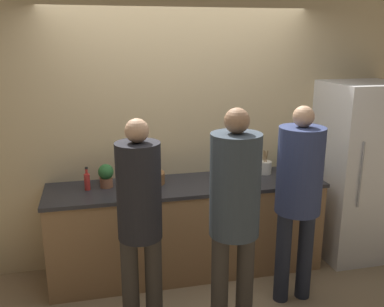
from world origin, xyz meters
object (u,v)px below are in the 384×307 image
at_px(refrigerator, 357,171).
at_px(potted_plant, 106,175).
at_px(fruit_bowl, 150,178).
at_px(person_left, 140,214).
at_px(utensil_crock, 265,167).
at_px(person_right, 299,187).
at_px(bottle_red, 87,181).
at_px(person_center, 235,206).
at_px(cup_red, 105,178).
at_px(bottle_green, 283,162).

bearing_deg(refrigerator, potted_plant, 177.53).
bearing_deg(fruit_bowl, refrigerator, -3.29).
height_order(refrigerator, person_left, refrigerator).
bearing_deg(utensil_crock, potted_plant, -178.47).
distance_m(person_left, utensil_crock, 1.67).
bearing_deg(person_right, bottle_red, 157.05).
relative_size(person_center, cup_red, 19.65).
relative_size(bottle_red, potted_plant, 0.98).
bearing_deg(utensil_crock, bottle_red, -177.49).
height_order(utensil_crock, bottle_red, utensil_crock).
height_order(utensil_crock, cup_red, utensil_crock).
bearing_deg(bottle_green, potted_plant, -175.42).
xyz_separation_m(cup_red, potted_plant, (0.01, -0.14, 0.08)).
xyz_separation_m(fruit_bowl, cup_red, (-0.42, 0.13, -0.02)).
relative_size(person_center, potted_plant, 8.15).
height_order(bottle_green, cup_red, bottle_green).
bearing_deg(bottle_red, refrigerator, -1.58).
relative_size(refrigerator, bottle_red, 8.50).
height_order(person_left, bottle_red, person_left).
distance_m(refrigerator, fruit_bowl, 2.12).
height_order(person_right, bottle_green, person_right).
bearing_deg(refrigerator, person_center, -149.37).
bearing_deg(refrigerator, fruit_bowl, 176.71).
relative_size(person_right, bottle_red, 8.05).
xyz_separation_m(utensil_crock, bottle_red, (-1.74, -0.08, 0.02)).
bearing_deg(utensil_crock, fruit_bowl, -178.57).
xyz_separation_m(person_right, bottle_green, (0.28, 0.90, -0.07)).
bearing_deg(person_right, cup_red, 149.87).
xyz_separation_m(fruit_bowl, potted_plant, (-0.41, -0.01, 0.06)).
bearing_deg(person_left, bottle_green, 33.32).
relative_size(person_left, bottle_green, 9.14).
bearing_deg(utensil_crock, person_center, -122.07).
bearing_deg(person_left, person_right, 6.77).
xyz_separation_m(utensil_crock, potted_plant, (-1.57, -0.04, 0.05)).
xyz_separation_m(person_left, person_right, (1.33, 0.16, 0.05)).
distance_m(person_left, bottle_green, 1.93).
distance_m(utensil_crock, bottle_red, 1.74).
distance_m(person_right, utensil_crock, 0.80).
distance_m(person_left, fruit_bowl, 0.95).
bearing_deg(cup_red, refrigerator, -5.64).
xyz_separation_m(refrigerator, person_left, (-2.32, -0.80, 0.09)).
bearing_deg(person_left, bottle_red, 112.99).
bearing_deg(person_right, fruit_bowl, 145.73).
bearing_deg(potted_plant, cup_red, 95.04).
bearing_deg(cup_red, bottle_green, 0.11).
xyz_separation_m(utensil_crock, bottle_green, (0.24, 0.10, 0.01)).
height_order(person_left, utensil_crock, person_left).
distance_m(person_center, person_right, 0.75).
relative_size(fruit_bowl, bottle_red, 1.29).
bearing_deg(bottle_green, bottle_red, -174.82).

